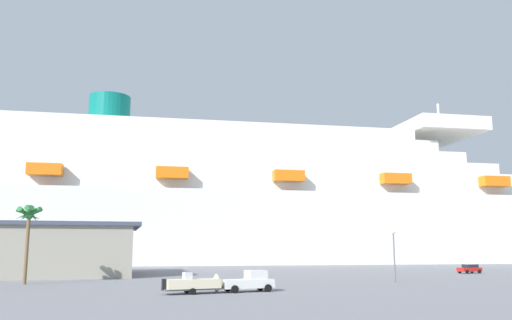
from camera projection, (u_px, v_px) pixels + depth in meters
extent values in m
plane|color=gray|center=(209.00, 272.00, 99.13)|extent=(600.00, 600.00, 0.00)
cube|color=white|center=(223.00, 229.00, 147.71)|extent=(215.95, 39.57, 19.25)
cube|color=white|center=(223.00, 190.00, 149.53)|extent=(190.08, 36.07, 3.07)
cube|color=white|center=(208.00, 178.00, 149.21)|extent=(181.59, 35.48, 3.07)
cube|color=white|center=(193.00, 167.00, 148.89)|extent=(175.52, 34.82, 3.07)
cube|color=white|center=(178.00, 156.00, 148.57)|extent=(163.84, 33.93, 3.07)
cube|color=white|center=(163.00, 145.00, 148.25)|extent=(155.44, 33.15, 3.07)
cube|color=white|center=(148.00, 134.00, 147.92)|extent=(150.00, 32.59, 3.07)
cube|color=white|center=(427.00, 134.00, 164.97)|extent=(22.79, 35.35, 4.00)
cylinder|color=#0C7266|center=(110.00, 112.00, 146.82)|extent=(11.73, 11.73, 8.59)
cylinder|color=silver|center=(439.00, 122.00, 166.45)|extent=(0.80, 0.80, 12.00)
cube|color=orange|center=(45.00, 169.00, 125.43)|extent=(8.12, 3.50, 2.80)
cube|color=orange|center=(172.00, 173.00, 131.19)|extent=(8.12, 3.50, 2.80)
cube|color=orange|center=(289.00, 176.00, 136.96)|extent=(8.12, 3.50, 2.80)
cube|color=orange|center=(396.00, 179.00, 142.72)|extent=(8.12, 3.50, 2.80)
cube|color=orange|center=(495.00, 181.00, 148.49)|extent=(8.12, 3.50, 2.80)
cube|color=white|center=(247.00, 284.00, 55.27)|extent=(5.87, 2.96, 0.90)
cube|color=white|center=(256.00, 275.00, 55.82)|extent=(2.31, 2.17, 0.90)
cube|color=#26333F|center=(262.00, 275.00, 56.07)|extent=(0.40, 1.67, 0.63)
cylinder|color=black|center=(260.00, 287.00, 56.88)|extent=(0.84, 0.42, 0.80)
cylinder|color=black|center=(268.00, 288.00, 55.07)|extent=(0.84, 0.42, 0.80)
cylinder|color=black|center=(228.00, 288.00, 55.40)|extent=(0.84, 0.42, 0.80)
cylinder|color=black|center=(235.00, 289.00, 53.59)|extent=(0.84, 0.42, 0.80)
cube|color=#595960|center=(192.00, 289.00, 52.85)|extent=(6.24, 2.88, 0.16)
cube|color=#595960|center=(225.00, 288.00, 54.25)|extent=(1.96, 0.47, 0.10)
cylinder|color=black|center=(187.00, 290.00, 53.65)|extent=(0.67, 0.33, 0.64)
cylinder|color=black|center=(193.00, 291.00, 51.80)|extent=(0.67, 0.33, 0.64)
cube|color=beige|center=(192.00, 284.00, 52.94)|extent=(5.74, 2.98, 0.90)
cone|color=beige|center=(222.00, 283.00, 54.18)|extent=(1.51, 2.02, 1.84)
cube|color=silver|center=(187.00, 276.00, 52.85)|extent=(0.96, 1.13, 0.70)
cube|color=black|center=(164.00, 285.00, 51.78)|extent=(0.44, 0.56, 1.10)
cylinder|color=brown|center=(27.00, 249.00, 66.89)|extent=(0.45, 0.45, 8.74)
cone|color=#287233|center=(32.00, 214.00, 67.66)|extent=(1.07, 3.24, 1.83)
cone|color=#287233|center=(32.00, 214.00, 67.94)|extent=(2.47, 2.60, 2.53)
cone|color=#287233|center=(29.00, 214.00, 67.95)|extent=(3.22, 1.65, 1.94)
cone|color=#287233|center=(26.00, 214.00, 67.70)|extent=(2.02, 3.17, 1.85)
cone|color=#287233|center=(26.00, 214.00, 67.32)|extent=(2.35, 2.92, 2.18)
cone|color=#287233|center=(28.00, 214.00, 67.22)|extent=(3.24, 1.15, 1.88)
cone|color=#287233|center=(31.00, 214.00, 67.44)|extent=(2.56, 2.82, 2.09)
sphere|color=#287233|center=(29.00, 215.00, 67.60)|extent=(1.10, 1.10, 1.10)
cylinder|color=slate|center=(394.00, 258.00, 69.92)|extent=(0.20, 0.20, 6.43)
sphere|color=#F9F2CC|center=(393.00, 232.00, 70.49)|extent=(0.56, 0.56, 0.56)
cube|color=red|center=(469.00, 269.00, 93.73)|extent=(4.48, 2.43, 0.70)
cube|color=#1E232D|center=(470.00, 266.00, 93.91)|extent=(2.60, 1.96, 0.55)
cylinder|color=black|center=(467.00, 272.00, 92.33)|extent=(0.69, 0.32, 0.66)
cylinder|color=black|center=(460.00, 271.00, 93.96)|extent=(0.69, 0.32, 0.66)
cylinder|color=black|center=(479.00, 272.00, 93.38)|extent=(0.69, 0.32, 0.66)
cylinder|color=black|center=(472.00, 271.00, 95.01)|extent=(0.69, 0.32, 0.66)
cube|color=yellow|center=(93.00, 274.00, 77.57)|extent=(4.23, 1.96, 0.70)
cube|color=#1E232D|center=(95.00, 270.00, 77.72)|extent=(2.38, 1.74, 0.55)
cylinder|color=black|center=(83.00, 277.00, 76.27)|extent=(0.66, 0.23, 0.66)
cylinder|color=black|center=(83.00, 276.00, 78.08)|extent=(0.66, 0.23, 0.66)
cylinder|color=black|center=(102.00, 277.00, 76.94)|extent=(0.66, 0.23, 0.66)
cylinder|color=black|center=(103.00, 276.00, 78.75)|extent=(0.66, 0.23, 0.66)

